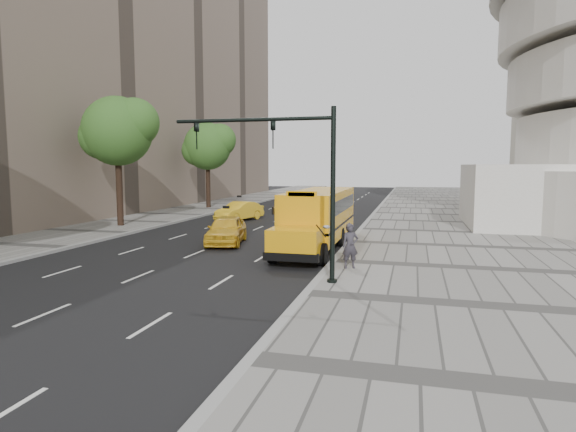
% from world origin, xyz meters
% --- Properties ---
extents(ground, '(140.00, 140.00, 0.00)m').
position_xyz_m(ground, '(0.00, 0.00, 0.00)').
color(ground, black).
rests_on(ground, ground).
extents(sidewalk_museum, '(12.00, 140.00, 0.15)m').
position_xyz_m(sidewalk_museum, '(12.00, 0.00, 0.07)').
color(sidewalk_museum, gray).
rests_on(sidewalk_museum, ground).
extents(sidewalk_far, '(6.00, 140.00, 0.15)m').
position_xyz_m(sidewalk_far, '(-11.00, 0.00, 0.07)').
color(sidewalk_far, gray).
rests_on(sidewalk_far, ground).
extents(curb_museum, '(0.30, 140.00, 0.15)m').
position_xyz_m(curb_museum, '(6.00, 0.00, 0.07)').
color(curb_museum, gray).
rests_on(curb_museum, ground).
extents(curb_far, '(0.30, 140.00, 0.15)m').
position_xyz_m(curb_far, '(-8.00, 0.00, 0.07)').
color(curb_far, gray).
rests_on(curb_far, ground).
extents(building_far, '(10.00, 80.00, 32.00)m').
position_xyz_m(building_far, '(-19.00, 10.00, 16.00)').
color(building_far, '#776557').
rests_on(building_far, ground).
extents(tree_b, '(5.36, 4.76, 9.06)m').
position_xyz_m(tree_b, '(-10.41, 3.01, 6.72)').
color(tree_b, black).
rests_on(tree_b, ground).
extents(tree_c, '(5.24, 4.66, 8.54)m').
position_xyz_m(tree_c, '(-10.41, 17.94, 6.24)').
color(tree_c, black).
rests_on(tree_c, ground).
extents(school_bus, '(2.96, 11.56, 3.19)m').
position_xyz_m(school_bus, '(4.50, -1.27, 1.76)').
color(school_bus, orange).
rests_on(school_bus, ground).
extents(taxi_near, '(2.82, 4.94, 1.58)m').
position_xyz_m(taxi_near, '(-0.64, -1.72, 0.79)').
color(taxi_near, gold).
rests_on(taxi_near, ground).
extents(taxi_far, '(2.91, 4.75, 1.48)m').
position_xyz_m(taxi_far, '(-3.92, 9.15, 0.74)').
color(taxi_far, gold).
rests_on(taxi_far, ground).
extents(pedestrian, '(0.79, 0.67, 1.84)m').
position_xyz_m(pedestrian, '(6.92, -6.99, 1.07)').
color(pedestrian, '#322F36').
rests_on(pedestrian, sidewalk_museum).
extents(traffic_signal, '(6.18, 0.36, 6.40)m').
position_xyz_m(traffic_signal, '(5.19, -9.54, 4.09)').
color(traffic_signal, black).
rests_on(traffic_signal, ground).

